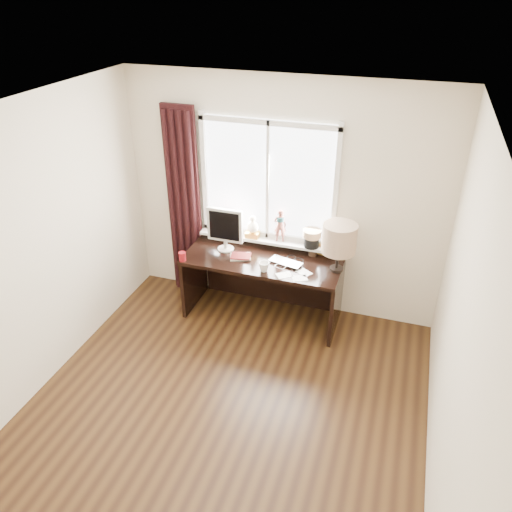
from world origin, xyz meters
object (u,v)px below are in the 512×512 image
(laptop, at_px, (286,263))
(mug, at_px, (264,266))
(monitor, at_px, (225,227))
(desk, at_px, (265,273))
(table_lamp, at_px, (339,239))
(red_cup, at_px, (182,256))

(laptop, bearing_deg, mug, -115.38)
(monitor, bearing_deg, desk, 3.44)
(mug, distance_m, desk, 0.46)
(desk, bearing_deg, laptop, -23.90)
(mug, relative_size, desk, 0.06)
(mug, height_order, table_lamp, table_lamp)
(monitor, bearing_deg, table_lamp, -2.43)
(mug, xyz_separation_m, desk, (-0.09, 0.33, -0.30))
(red_cup, relative_size, monitor, 0.20)
(laptop, relative_size, desk, 0.21)
(red_cup, distance_m, desk, 0.94)
(mug, relative_size, red_cup, 1.10)
(mug, height_order, red_cup, mug)
(red_cup, height_order, table_lamp, table_lamp)
(desk, xyz_separation_m, monitor, (-0.45, -0.03, 0.52))
(monitor, height_order, table_lamp, table_lamp)
(red_cup, bearing_deg, table_lamp, 11.23)
(mug, bearing_deg, monitor, 150.55)
(mug, height_order, desk, mug)
(laptop, distance_m, desk, 0.39)
(mug, distance_m, red_cup, 0.89)
(laptop, bearing_deg, table_lamp, 18.33)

